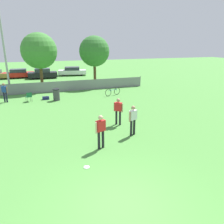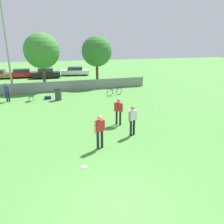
{
  "view_description": "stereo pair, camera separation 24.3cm",
  "coord_description": "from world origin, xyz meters",
  "px_view_note": "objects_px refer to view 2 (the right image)",
  "views": [
    {
      "loc": [
        -2.25,
        -5.27,
        4.94
      ],
      "look_at": [
        1.84,
        6.27,
        1.05
      ],
      "focal_mm": 35.0,
      "sensor_mm": 36.0,
      "label": 1
    },
    {
      "loc": [
        -2.02,
        -5.35,
        4.94
      ],
      "look_at": [
        1.84,
        6.27,
        1.05
      ],
      "focal_mm": 35.0,
      "sensor_mm": 36.0,
      "label": 2
    }
  ],
  "objects_px": {
    "tree_far_right": "(97,51)",
    "player_thrower_red": "(118,109)",
    "player_defender_red": "(100,129)",
    "frisbee_disc": "(85,167)",
    "parked_car_dark": "(46,73)",
    "tree_near_pole": "(42,51)",
    "folding_chair_sideline": "(31,96)",
    "bicycle_sideline": "(114,92)",
    "spectator_in_blue": "(7,91)",
    "player_receiver_white": "(133,118)",
    "parked_car_white": "(75,71)",
    "light_pole": "(5,35)",
    "parked_car_red": "(22,73)",
    "trash_bin": "(58,94)",
    "gear_bag_sideline": "(48,98)"
  },
  "relations": [
    {
      "from": "player_receiver_white",
      "to": "frisbee_disc",
      "type": "height_order",
      "value": "player_receiver_white"
    },
    {
      "from": "light_pole",
      "to": "parked_car_dark",
      "type": "xyz_separation_m",
      "value": [
        3.64,
        9.39,
        -4.97
      ]
    },
    {
      "from": "frisbee_disc",
      "to": "folding_chair_sideline",
      "type": "bearing_deg",
      "value": 100.81
    },
    {
      "from": "folding_chair_sideline",
      "to": "bicycle_sideline",
      "type": "relative_size",
      "value": 0.48
    },
    {
      "from": "gear_bag_sideline",
      "to": "parked_car_dark",
      "type": "relative_size",
      "value": 0.14
    },
    {
      "from": "trash_bin",
      "to": "parked_car_red",
      "type": "relative_size",
      "value": 0.24
    },
    {
      "from": "spectator_in_blue",
      "to": "frisbee_disc",
      "type": "relative_size",
      "value": 6.65
    },
    {
      "from": "light_pole",
      "to": "parked_car_dark",
      "type": "bearing_deg",
      "value": 68.79
    },
    {
      "from": "parked_car_red",
      "to": "gear_bag_sideline",
      "type": "bearing_deg",
      "value": -77.71
    },
    {
      "from": "light_pole",
      "to": "player_receiver_white",
      "type": "xyz_separation_m",
      "value": [
        7.36,
        -13.76,
        -4.64
      ]
    },
    {
      "from": "player_thrower_red",
      "to": "player_defender_red",
      "type": "xyz_separation_m",
      "value": [
        -1.95,
        -2.75,
        0.0
      ]
    },
    {
      "from": "light_pole",
      "to": "bicycle_sideline",
      "type": "bearing_deg",
      "value": -23.94
    },
    {
      "from": "player_thrower_red",
      "to": "gear_bag_sideline",
      "type": "xyz_separation_m",
      "value": [
        -3.92,
        8.21,
        -0.87
      ]
    },
    {
      "from": "tree_near_pole",
      "to": "player_receiver_white",
      "type": "relative_size",
      "value": 3.54
    },
    {
      "from": "player_thrower_red",
      "to": "bicycle_sideline",
      "type": "relative_size",
      "value": 0.99
    },
    {
      "from": "spectator_in_blue",
      "to": "bicycle_sideline",
      "type": "distance_m",
      "value": 9.69
    },
    {
      "from": "tree_far_right",
      "to": "player_thrower_red",
      "type": "relative_size",
      "value": 3.39
    },
    {
      "from": "folding_chair_sideline",
      "to": "player_thrower_red",
      "type": "bearing_deg",
      "value": 105.77
    },
    {
      "from": "player_defender_red",
      "to": "folding_chair_sideline",
      "type": "height_order",
      "value": "player_defender_red"
    },
    {
      "from": "parked_car_red",
      "to": "parked_car_dark",
      "type": "relative_size",
      "value": 1.05
    },
    {
      "from": "folding_chair_sideline",
      "to": "tree_near_pole",
      "type": "bearing_deg",
      "value": -122.79
    },
    {
      "from": "parked_car_dark",
      "to": "tree_near_pole",
      "type": "bearing_deg",
      "value": -90.11
    },
    {
      "from": "light_pole",
      "to": "spectator_in_blue",
      "type": "bearing_deg",
      "value": -91.11
    },
    {
      "from": "bicycle_sideline",
      "to": "frisbee_disc",
      "type": "bearing_deg",
      "value": -131.15
    },
    {
      "from": "parked_car_dark",
      "to": "frisbee_disc",
      "type": "bearing_deg",
      "value": -85.98
    },
    {
      "from": "player_receiver_white",
      "to": "parked_car_red",
      "type": "relative_size",
      "value": 0.4
    },
    {
      "from": "player_thrower_red",
      "to": "folding_chair_sideline",
      "type": "xyz_separation_m",
      "value": [
        -5.34,
        7.87,
        -0.51
      ]
    },
    {
      "from": "spectator_in_blue",
      "to": "parked_car_white",
      "type": "relative_size",
      "value": 0.37
    },
    {
      "from": "player_thrower_red",
      "to": "spectator_in_blue",
      "type": "bearing_deg",
      "value": 175.37
    },
    {
      "from": "player_defender_red",
      "to": "frisbee_disc",
      "type": "height_order",
      "value": "player_defender_red"
    },
    {
      "from": "tree_near_pole",
      "to": "trash_bin",
      "type": "xyz_separation_m",
      "value": [
        0.95,
        -5.66,
        -3.59
      ]
    },
    {
      "from": "player_defender_red",
      "to": "spectator_in_blue",
      "type": "distance_m",
      "value": 12.32
    },
    {
      "from": "player_thrower_red",
      "to": "parked_car_white",
      "type": "distance_m",
      "value": 22.96
    },
    {
      "from": "parked_car_dark",
      "to": "spectator_in_blue",
      "type": "bearing_deg",
      "value": -103.09
    },
    {
      "from": "parked_car_dark",
      "to": "parked_car_white",
      "type": "bearing_deg",
      "value": 21.98
    },
    {
      "from": "tree_near_pole",
      "to": "player_thrower_red",
      "type": "height_order",
      "value": "tree_near_pole"
    },
    {
      "from": "folding_chair_sideline",
      "to": "parked_car_red",
      "type": "bearing_deg",
      "value": -102.59
    },
    {
      "from": "spectator_in_blue",
      "to": "parked_car_red",
      "type": "xyz_separation_m",
      "value": [
        0.39,
        14.48,
        -0.34
      ]
    },
    {
      "from": "player_receiver_white",
      "to": "frisbee_disc",
      "type": "distance_m",
      "value": 4.14
    },
    {
      "from": "player_defender_red",
      "to": "player_receiver_white",
      "type": "distance_m",
      "value": 2.34
    },
    {
      "from": "trash_bin",
      "to": "player_defender_red",
      "type": "bearing_deg",
      "value": -84.12
    },
    {
      "from": "player_defender_red",
      "to": "bicycle_sideline",
      "type": "relative_size",
      "value": 0.99
    },
    {
      "from": "frisbee_disc",
      "to": "parked_car_red",
      "type": "distance_m",
      "value": 27.35
    },
    {
      "from": "tree_far_right",
      "to": "player_thrower_red",
      "type": "xyz_separation_m",
      "value": [
        -2.17,
        -13.48,
        -2.99
      ]
    },
    {
      "from": "tree_near_pole",
      "to": "frisbee_disc",
      "type": "relative_size",
      "value": 23.92
    },
    {
      "from": "parked_car_dark",
      "to": "parked_car_white",
      "type": "xyz_separation_m",
      "value": [
        4.56,
        1.58,
        -0.03
      ]
    },
    {
      "from": "parked_car_white",
      "to": "tree_near_pole",
      "type": "bearing_deg",
      "value": -106.82
    },
    {
      "from": "player_defender_red",
      "to": "frisbee_disc",
      "type": "relative_size",
      "value": 6.76
    },
    {
      "from": "light_pole",
      "to": "frisbee_disc",
      "type": "distance_m",
      "value": 17.64
    },
    {
      "from": "player_thrower_red",
      "to": "player_receiver_white",
      "type": "distance_m",
      "value": 1.8
    }
  ]
}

